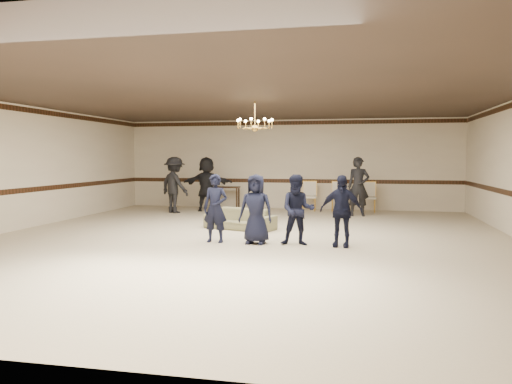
# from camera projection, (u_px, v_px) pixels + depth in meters

# --- Properties ---
(room) EXTENTS (12.01, 14.01, 3.21)m
(room) POSITION_uv_depth(u_px,v_px,m) (246.00, 169.00, 11.17)
(room) COLOR tan
(room) RESTS_ON ground
(chair_rail) EXTENTS (12.00, 0.02, 0.14)m
(chair_rail) POSITION_uv_depth(u_px,v_px,m) (289.00, 181.00, 18.04)
(chair_rail) COLOR #351B10
(chair_rail) RESTS_ON wall_back
(crown_molding) EXTENTS (12.00, 0.02, 0.14)m
(crown_molding) POSITION_uv_depth(u_px,v_px,m) (289.00, 123.00, 17.89)
(crown_molding) COLOR #351B10
(crown_molding) RESTS_ON wall_back
(chandelier) EXTENTS (0.94, 0.94, 0.89)m
(chandelier) POSITION_uv_depth(u_px,v_px,m) (255.00, 115.00, 12.06)
(chandelier) COLOR gold
(chandelier) RESTS_ON ceiling
(boy_a) EXTENTS (0.57, 0.40, 1.49)m
(boy_a) POSITION_uv_depth(u_px,v_px,m) (215.00, 208.00, 10.88)
(boy_a) COLOR black
(boy_a) RESTS_ON floor
(boy_b) EXTENTS (0.76, 0.52, 1.49)m
(boy_b) POSITION_uv_depth(u_px,v_px,m) (256.00, 209.00, 10.70)
(boy_b) COLOR black
(boy_b) RESTS_ON floor
(boy_c) EXTENTS (0.76, 0.61, 1.49)m
(boy_c) POSITION_uv_depth(u_px,v_px,m) (298.00, 210.00, 10.52)
(boy_c) COLOR black
(boy_c) RESTS_ON floor
(boy_d) EXTENTS (0.91, 0.46, 1.49)m
(boy_d) POSITION_uv_depth(u_px,v_px,m) (341.00, 211.00, 10.33)
(boy_d) COLOR black
(boy_d) RESTS_ON floor
(settee) EXTENTS (1.96, 1.27, 0.53)m
(settee) POSITION_uv_depth(u_px,v_px,m) (240.00, 219.00, 12.90)
(settee) COLOR brown
(settee) RESTS_ON floor
(adult_left) EXTENTS (1.39, 1.21, 1.86)m
(adult_left) POSITION_uv_depth(u_px,v_px,m) (175.00, 185.00, 16.64)
(adult_left) COLOR black
(adult_left) RESTS_ON floor
(adult_mid) EXTENTS (1.76, 0.64, 1.86)m
(adult_mid) POSITION_uv_depth(u_px,v_px,m) (207.00, 184.00, 17.14)
(adult_mid) COLOR black
(adult_mid) RESTS_ON floor
(adult_right) EXTENTS (0.73, 0.52, 1.86)m
(adult_right) POSITION_uv_depth(u_px,v_px,m) (358.00, 187.00, 15.71)
(adult_right) COLOR black
(adult_right) RESTS_ON floor
(banquet_chair_left) EXTENTS (0.53, 0.53, 1.01)m
(banquet_chair_left) POSITION_uv_depth(u_px,v_px,m) (309.00, 196.00, 17.19)
(banquet_chair_left) COLOR beige
(banquet_chair_left) RESTS_ON floor
(banquet_chair_mid) EXTENTS (0.52, 0.52, 1.01)m
(banquet_chair_mid) POSITION_uv_depth(u_px,v_px,m) (338.00, 197.00, 16.99)
(banquet_chair_mid) COLOR beige
(banquet_chair_mid) RESTS_ON floor
(banquet_chair_right) EXTENTS (0.50, 0.50, 1.01)m
(banquet_chair_right) POSITION_uv_depth(u_px,v_px,m) (369.00, 197.00, 16.79)
(banquet_chair_right) COLOR beige
(banquet_chair_right) RESTS_ON floor
(console_table) EXTENTS (0.97, 0.42, 0.81)m
(console_table) POSITION_uv_depth(u_px,v_px,m) (226.00, 198.00, 18.00)
(console_table) COLOR black
(console_table) RESTS_ON floor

